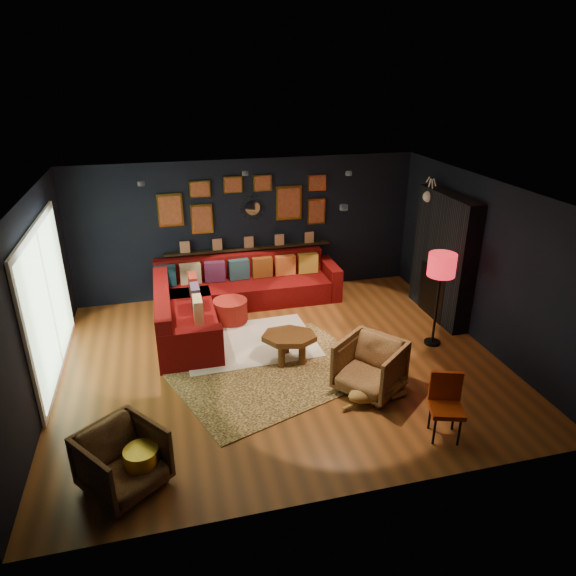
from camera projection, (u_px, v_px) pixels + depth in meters
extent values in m
plane|color=brown|center=(281.00, 362.00, 7.80)|extent=(6.50, 6.50, 0.00)
plane|color=black|center=(248.00, 228.00, 9.73)|extent=(6.50, 0.00, 6.50)
plane|color=black|center=(348.00, 393.00, 4.84)|extent=(6.50, 0.00, 6.50)
plane|color=black|center=(34.00, 307.00, 6.56)|extent=(0.00, 5.50, 5.50)
plane|color=black|center=(483.00, 263.00, 8.01)|extent=(0.00, 5.50, 5.50)
plane|color=beige|center=(280.00, 192.00, 6.77)|extent=(6.50, 6.50, 0.00)
cube|color=#650B0C|center=(244.00, 292.00, 9.68)|extent=(3.20, 0.95, 0.42)
cube|color=#650B0C|center=(240.00, 265.00, 9.83)|extent=(3.20, 0.24, 0.46)
cube|color=#650B0C|center=(329.00, 278.00, 10.01)|extent=(0.22, 0.95, 0.64)
cube|color=#650B0C|center=(187.00, 325.00, 8.45)|extent=(0.95, 2.20, 0.42)
cube|color=#650B0C|center=(163.00, 304.00, 8.20)|extent=(0.24, 2.20, 0.46)
cube|color=#650B0C|center=(191.00, 349.00, 7.51)|extent=(0.95, 0.22, 0.64)
cube|color=navy|center=(165.00, 276.00, 9.34)|extent=(0.38, 0.14, 0.38)
cube|color=#BEB691|center=(190.00, 274.00, 9.44)|extent=(0.38, 0.14, 0.38)
cube|color=#4E2149|center=(215.00, 271.00, 9.54)|extent=(0.38, 0.14, 0.38)
cube|color=#254757|center=(239.00, 269.00, 9.64)|extent=(0.38, 0.14, 0.38)
cube|color=brown|center=(262.00, 267.00, 9.74)|extent=(0.38, 0.14, 0.38)
cube|color=#C4632A|center=(285.00, 265.00, 9.84)|extent=(0.38, 0.14, 0.38)
cube|color=#B0872C|center=(308.00, 263.00, 9.94)|extent=(0.38, 0.14, 0.38)
cube|color=maroon|center=(193.00, 285.00, 8.95)|extent=(0.14, 0.38, 0.38)
cube|color=#423457|center=(195.00, 296.00, 8.50)|extent=(0.14, 0.38, 0.38)
cube|color=#DAC083|center=(198.00, 309.00, 8.06)|extent=(0.14, 0.38, 0.38)
cube|color=black|center=(249.00, 248.00, 9.82)|extent=(3.20, 0.12, 0.04)
cube|color=gold|center=(170.00, 210.00, 9.21)|extent=(0.45, 0.03, 0.60)
cube|color=#A45128|center=(170.00, 210.00, 9.20)|extent=(0.38, 0.01, 0.51)
cube|color=gold|center=(202.00, 219.00, 9.42)|extent=(0.40, 0.03, 0.55)
cube|color=#A45128|center=(202.00, 219.00, 9.40)|extent=(0.34, 0.01, 0.47)
cube|color=gold|center=(200.00, 189.00, 9.20)|extent=(0.38, 0.03, 0.30)
cube|color=#A45128|center=(200.00, 189.00, 9.18)|extent=(0.32, 0.01, 0.25)
cube|color=gold|center=(289.00, 203.00, 9.70)|extent=(0.50, 0.03, 0.65)
cube|color=#A45128|center=(289.00, 203.00, 9.69)|extent=(0.42, 0.01, 0.55)
cube|color=gold|center=(316.00, 211.00, 9.91)|extent=(0.35, 0.03, 0.50)
cube|color=#A45128|center=(317.00, 212.00, 9.89)|extent=(0.30, 0.01, 0.42)
cube|color=gold|center=(317.00, 183.00, 9.69)|extent=(0.35, 0.03, 0.30)
cube|color=#A45128|center=(317.00, 183.00, 9.67)|extent=(0.30, 0.01, 0.25)
cube|color=gold|center=(233.00, 185.00, 9.31)|extent=(0.35, 0.03, 0.30)
cube|color=#A45128|center=(233.00, 185.00, 9.30)|extent=(0.30, 0.01, 0.25)
cube|color=gold|center=(263.00, 183.00, 9.43)|extent=(0.35, 0.03, 0.30)
cube|color=#A45128|center=(263.00, 183.00, 9.42)|extent=(0.30, 0.01, 0.25)
cylinder|color=silver|center=(253.00, 208.00, 9.57)|extent=(0.28, 0.03, 0.28)
cone|color=gold|center=(264.00, 207.00, 9.62)|extent=(0.03, 0.16, 0.03)
cone|color=gold|center=(263.00, 203.00, 9.58)|extent=(0.04, 0.16, 0.04)
cone|color=gold|center=(260.00, 199.00, 9.54)|extent=(0.04, 0.16, 0.04)
cone|color=gold|center=(257.00, 197.00, 9.51)|extent=(0.04, 0.16, 0.04)
cone|color=gold|center=(252.00, 196.00, 9.48)|extent=(0.03, 0.16, 0.03)
cone|color=gold|center=(248.00, 197.00, 9.47)|extent=(0.04, 0.16, 0.04)
cone|color=gold|center=(244.00, 200.00, 9.47)|extent=(0.04, 0.16, 0.04)
cone|color=gold|center=(242.00, 204.00, 9.49)|extent=(0.04, 0.16, 0.04)
cone|color=gold|center=(241.00, 208.00, 9.52)|extent=(0.03, 0.16, 0.03)
cone|color=gold|center=(242.00, 213.00, 9.56)|extent=(0.04, 0.16, 0.04)
cone|color=gold|center=(245.00, 216.00, 9.60)|extent=(0.04, 0.16, 0.04)
cone|color=gold|center=(248.00, 219.00, 9.63)|extent=(0.04, 0.16, 0.04)
cone|color=gold|center=(253.00, 219.00, 9.66)|extent=(0.03, 0.16, 0.03)
cone|color=gold|center=(257.00, 218.00, 9.67)|extent=(0.04, 0.16, 0.04)
cone|color=gold|center=(261.00, 215.00, 9.67)|extent=(0.04, 0.16, 0.04)
cone|color=gold|center=(263.00, 211.00, 9.65)|extent=(0.04, 0.16, 0.04)
cube|color=black|center=(443.00, 257.00, 8.86)|extent=(0.30, 1.60, 2.20)
cube|color=black|center=(436.00, 292.00, 9.10)|extent=(0.20, 0.80, 0.90)
cone|color=white|center=(440.00, 196.00, 8.94)|extent=(0.35, 0.28, 0.28)
sphere|color=white|center=(429.00, 197.00, 8.89)|extent=(0.20, 0.20, 0.20)
cylinder|color=white|center=(432.00, 188.00, 8.78)|extent=(0.02, 0.10, 0.28)
cylinder|color=white|center=(429.00, 186.00, 8.88)|extent=(0.02, 0.10, 0.28)
cube|color=white|center=(48.00, 302.00, 7.18)|extent=(0.04, 2.80, 2.20)
cube|color=#AECF9E|center=(50.00, 301.00, 7.19)|extent=(0.01, 2.60, 2.00)
cube|color=white|center=(50.00, 301.00, 7.19)|extent=(0.02, 0.06, 2.00)
cylinder|color=black|center=(141.00, 184.00, 7.45)|extent=(0.10, 0.10, 0.06)
cylinder|color=black|center=(245.00, 173.00, 8.16)|extent=(0.10, 0.10, 0.06)
cylinder|color=black|center=(349.00, 173.00, 8.16)|extent=(0.10, 0.10, 0.06)
cylinder|color=black|center=(344.00, 207.00, 6.21)|extent=(0.10, 0.10, 0.06)
cube|color=white|center=(250.00, 343.00, 8.31)|extent=(2.14, 1.60, 0.03)
cube|color=tan|center=(275.00, 373.00, 7.49)|extent=(3.27, 2.80, 0.02)
cylinder|color=#5D3115|center=(281.00, 356.00, 7.57)|extent=(0.11, 0.11, 0.34)
cylinder|color=#5D3115|center=(302.00, 353.00, 7.65)|extent=(0.11, 0.11, 0.34)
cylinder|color=#5D3115|center=(286.00, 342.00, 7.94)|extent=(0.11, 0.11, 0.34)
cylinder|color=maroon|center=(230.00, 310.00, 8.93)|extent=(0.59, 0.59, 0.39)
imported|color=#B47642|center=(122.00, 458.00, 5.34)|extent=(1.03, 1.02, 0.78)
imported|color=#B47642|center=(370.00, 364.00, 6.97)|extent=(1.08, 1.09, 0.82)
cylinder|color=gold|center=(143.00, 467.00, 5.44)|extent=(0.37, 0.37, 0.46)
cylinder|color=black|center=(434.00, 430.00, 6.03)|extent=(0.03, 0.03, 0.40)
cylinder|color=black|center=(459.00, 431.00, 6.01)|extent=(0.03, 0.03, 0.40)
cylinder|color=black|center=(430.00, 415.00, 6.29)|extent=(0.03, 0.03, 0.40)
cylinder|color=black|center=(454.00, 416.00, 6.27)|extent=(0.03, 0.03, 0.40)
cube|color=#D54213|center=(446.00, 409.00, 6.07)|extent=(0.48, 0.48, 0.06)
cube|color=#D54213|center=(446.00, 386.00, 6.13)|extent=(0.38, 0.17, 0.38)
cylinder|color=black|center=(432.00, 342.00, 8.31)|extent=(0.26, 0.26, 0.04)
cylinder|color=black|center=(437.00, 306.00, 8.05)|extent=(0.04, 0.04, 1.25)
cylinder|color=#B2131A|center=(442.00, 265.00, 7.77)|extent=(0.43, 0.43, 0.35)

